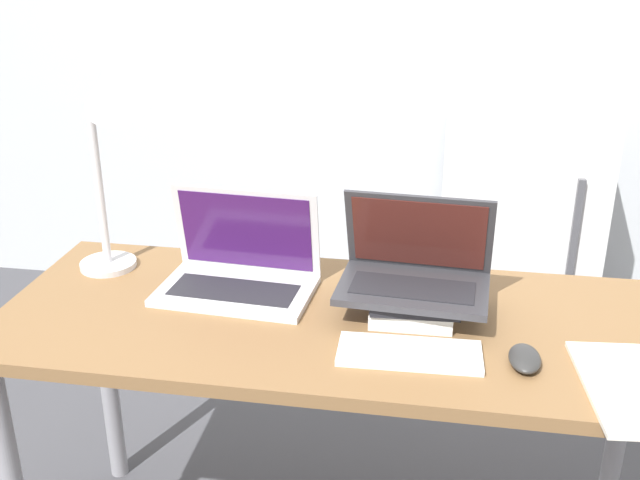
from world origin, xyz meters
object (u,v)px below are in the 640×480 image
object	(u,v)px
laptop_left	(239,270)
laptop_on_books	(415,270)
desk_lamp	(111,111)
mouse	(525,358)
book_stack	(413,300)
wireless_keyboard	(409,353)
mini_fridge	(515,230)

from	to	relation	value
laptop_left	laptop_on_books	distance (m)	0.42
laptop_left	desk_lamp	distance (m)	0.47
desk_lamp	mouse	bearing A→B (deg)	-15.71
mouse	desk_lamp	bearing A→B (deg)	164.29
book_stack	wireless_keyboard	distance (m)	0.19
mouse	wireless_keyboard	bearing A→B (deg)	-178.68
desk_lamp	laptop_on_books	bearing A→B (deg)	-6.07
book_stack	mouse	xyz separation A→B (m)	(0.23, -0.18, -0.02)
mouse	mini_fridge	distance (m)	1.39
mouse	desk_lamp	world-z (taller)	desk_lamp
book_stack	laptop_on_books	size ratio (longest dim) A/B	0.64
laptop_on_books	mini_fridge	size ratio (longest dim) A/B	0.35
mini_fridge	laptop_on_books	bearing A→B (deg)	-105.64
mouse	mini_fridge	bearing A→B (deg)	85.83
laptop_on_books	mini_fridge	bearing A→B (deg)	74.36
wireless_keyboard	book_stack	bearing A→B (deg)	91.11
mouse	laptop_on_books	bearing A→B (deg)	140.57
wireless_keyboard	laptop_on_books	bearing A→B (deg)	91.11
book_stack	mouse	distance (m)	0.29
laptop_left	mouse	world-z (taller)	laptop_left
laptop_on_books	mouse	world-z (taller)	laptop_on_books
book_stack	mini_fridge	world-z (taller)	mini_fridge
desk_lamp	book_stack	bearing A→B (deg)	-6.42
wireless_keyboard	mini_fridge	distance (m)	1.42
desk_lamp	mini_fridge	size ratio (longest dim) A/B	0.57
laptop_left	book_stack	xyz separation A→B (m)	(0.41, -0.05, -0.02)
laptop_left	mini_fridge	distance (m)	1.38
book_stack	mini_fridge	xyz separation A→B (m)	(0.33, 1.17, -0.27)
book_stack	wireless_keyboard	world-z (taller)	book_stack
laptop_left	book_stack	size ratio (longest dim) A/B	1.71
laptop_left	desk_lamp	xyz separation A→B (m)	(-0.29, 0.03, 0.36)
wireless_keyboard	laptop_left	bearing A→B (deg)	150.24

